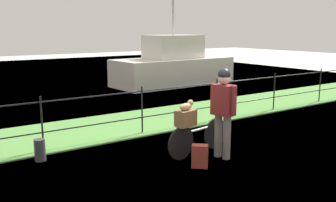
{
  "coord_description": "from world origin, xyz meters",
  "views": [
    {
      "loc": [
        -4.22,
        -5.0,
        2.38
      ],
      "look_at": [
        0.09,
        1.29,
        0.9
      ],
      "focal_mm": 40.16,
      "sensor_mm": 36.0,
      "label": 1
    }
  ],
  "objects_px": {
    "terrier_dog": "(187,106)",
    "backpack_on_paving": "(200,156)",
    "cyclist_person": "(223,105)",
    "mooring_bollard": "(40,150)",
    "bicycle_main": "(198,137)",
    "wooden_crate": "(186,118)",
    "moored_boat_near": "(173,66)"
  },
  "relations": [
    {
      "from": "bicycle_main",
      "to": "cyclist_person",
      "type": "bearing_deg",
      "value": -60.45
    },
    {
      "from": "terrier_dog",
      "to": "cyclist_person",
      "type": "relative_size",
      "value": 0.19
    },
    {
      "from": "backpack_on_paving",
      "to": "moored_boat_near",
      "type": "bearing_deg",
      "value": 100.66
    },
    {
      "from": "bicycle_main",
      "to": "wooden_crate",
      "type": "relative_size",
      "value": 4.34
    },
    {
      "from": "bicycle_main",
      "to": "moored_boat_near",
      "type": "xyz_separation_m",
      "value": [
        4.89,
        7.77,
        0.46
      ]
    },
    {
      "from": "terrier_dog",
      "to": "backpack_on_paving",
      "type": "bearing_deg",
      "value": -100.54
    },
    {
      "from": "cyclist_person",
      "to": "moored_boat_near",
      "type": "relative_size",
      "value": 0.32
    },
    {
      "from": "bicycle_main",
      "to": "mooring_bollard",
      "type": "height_order",
      "value": "bicycle_main"
    },
    {
      "from": "cyclist_person",
      "to": "mooring_bollard",
      "type": "distance_m",
      "value": 3.44
    },
    {
      "from": "cyclist_person",
      "to": "mooring_bollard",
      "type": "height_order",
      "value": "cyclist_person"
    },
    {
      "from": "wooden_crate",
      "to": "bicycle_main",
      "type": "bearing_deg",
      "value": 8.94
    },
    {
      "from": "bicycle_main",
      "to": "mooring_bollard",
      "type": "bearing_deg",
      "value": 153.0
    },
    {
      "from": "wooden_crate",
      "to": "cyclist_person",
      "type": "height_order",
      "value": "cyclist_person"
    },
    {
      "from": "moored_boat_near",
      "to": "bicycle_main",
      "type": "bearing_deg",
      "value": -122.2
    },
    {
      "from": "backpack_on_paving",
      "to": "mooring_bollard",
      "type": "distance_m",
      "value": 2.9
    },
    {
      "from": "moored_boat_near",
      "to": "wooden_crate",
      "type": "bearing_deg",
      "value": -123.79
    },
    {
      "from": "cyclist_person",
      "to": "mooring_bollard",
      "type": "xyz_separation_m",
      "value": [
        -2.85,
        1.75,
        -0.8
      ]
    },
    {
      "from": "wooden_crate",
      "to": "terrier_dog",
      "type": "relative_size",
      "value": 1.13
    },
    {
      "from": "wooden_crate",
      "to": "mooring_bollard",
      "type": "relative_size",
      "value": 0.9
    },
    {
      "from": "moored_boat_near",
      "to": "mooring_bollard",
      "type": "bearing_deg",
      "value": -139.38
    },
    {
      "from": "cyclist_person",
      "to": "moored_boat_near",
      "type": "distance_m",
      "value": 9.42
    },
    {
      "from": "terrier_dog",
      "to": "mooring_bollard",
      "type": "distance_m",
      "value": 2.79
    },
    {
      "from": "backpack_on_paving",
      "to": "mooring_bollard",
      "type": "xyz_separation_m",
      "value": [
        -2.2,
        1.9,
        0.0
      ]
    },
    {
      "from": "cyclist_person",
      "to": "terrier_dog",
      "type": "bearing_deg",
      "value": 146.49
    },
    {
      "from": "bicycle_main",
      "to": "backpack_on_paving",
      "type": "xyz_separation_m",
      "value": [
        -0.41,
        -0.57,
        -0.13
      ]
    },
    {
      "from": "cyclist_person",
      "to": "moored_boat_near",
      "type": "bearing_deg",
      "value": 60.38
    },
    {
      "from": "terrier_dog",
      "to": "backpack_on_paving",
      "type": "distance_m",
      "value": 0.95
    },
    {
      "from": "wooden_crate",
      "to": "moored_boat_near",
      "type": "height_order",
      "value": "moored_boat_near"
    },
    {
      "from": "backpack_on_paving",
      "to": "terrier_dog",
      "type": "bearing_deg",
      "value": 122.6
    },
    {
      "from": "backpack_on_paving",
      "to": "mooring_bollard",
      "type": "relative_size",
      "value": 0.99
    },
    {
      "from": "terrier_dog",
      "to": "moored_boat_near",
      "type": "relative_size",
      "value": 0.06
    },
    {
      "from": "bicycle_main",
      "to": "cyclist_person",
      "type": "relative_size",
      "value": 0.94
    }
  ]
}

